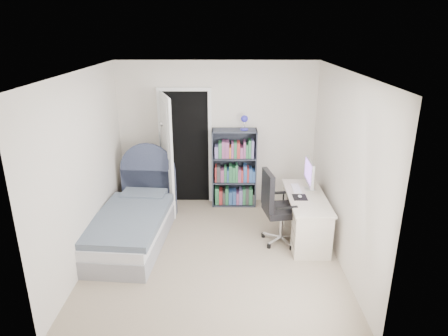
{
  "coord_description": "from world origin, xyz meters",
  "views": [
    {
      "loc": [
        0.17,
        -4.93,
        3.02
      ],
      "look_at": [
        0.13,
        0.43,
        1.11
      ],
      "focal_mm": 32.0,
      "sensor_mm": 36.0,
      "label": 1
    }
  ],
  "objects_px": {
    "bed": "(134,222)",
    "bookcase": "(235,171)",
    "desk": "(305,214)",
    "floor_lamp": "(163,172)",
    "office_chair": "(276,204)",
    "nightstand": "(137,183)"
  },
  "relations": [
    {
      "from": "floor_lamp",
      "to": "bookcase",
      "type": "height_order",
      "value": "bookcase"
    },
    {
      "from": "nightstand",
      "to": "bed",
      "type": "bearing_deg",
      "value": -80.72
    },
    {
      "from": "bed",
      "to": "bookcase",
      "type": "height_order",
      "value": "bookcase"
    },
    {
      "from": "bed",
      "to": "floor_lamp",
      "type": "bearing_deg",
      "value": 77.77
    },
    {
      "from": "floor_lamp",
      "to": "desk",
      "type": "distance_m",
      "value": 2.56
    },
    {
      "from": "bed",
      "to": "floor_lamp",
      "type": "distance_m",
      "value": 1.31
    },
    {
      "from": "floor_lamp",
      "to": "bookcase",
      "type": "relative_size",
      "value": 0.94
    },
    {
      "from": "nightstand",
      "to": "office_chair",
      "type": "bearing_deg",
      "value": -29.46
    },
    {
      "from": "bookcase",
      "to": "desk",
      "type": "bearing_deg",
      "value": -48.52
    },
    {
      "from": "office_chair",
      "to": "bookcase",
      "type": "bearing_deg",
      "value": 113.17
    },
    {
      "from": "floor_lamp",
      "to": "desk",
      "type": "xyz_separation_m",
      "value": [
        2.29,
        -1.12,
        -0.26
      ]
    },
    {
      "from": "bookcase",
      "to": "desk",
      "type": "distance_m",
      "value": 1.59
    },
    {
      "from": "bookcase",
      "to": "office_chair",
      "type": "relative_size",
      "value": 1.46
    },
    {
      "from": "bed",
      "to": "desk",
      "type": "bearing_deg",
      "value": 2.45
    },
    {
      "from": "bookcase",
      "to": "office_chair",
      "type": "height_order",
      "value": "bookcase"
    },
    {
      "from": "office_chair",
      "to": "bed",
      "type": "bearing_deg",
      "value": 178.48
    },
    {
      "from": "nightstand",
      "to": "office_chair",
      "type": "xyz_separation_m",
      "value": [
        2.29,
        -1.3,
        0.2
      ]
    },
    {
      "from": "bookcase",
      "to": "desk",
      "type": "xyz_separation_m",
      "value": [
        1.04,
        -1.18,
        -0.25
      ]
    },
    {
      "from": "nightstand",
      "to": "floor_lamp",
      "type": "height_order",
      "value": "floor_lamp"
    },
    {
      "from": "bed",
      "to": "nightstand",
      "type": "distance_m",
      "value": 1.26
    },
    {
      "from": "bed",
      "to": "desk",
      "type": "relative_size",
      "value": 1.51
    },
    {
      "from": "floor_lamp",
      "to": "nightstand",
      "type": "bearing_deg",
      "value": 178.8
    }
  ]
}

